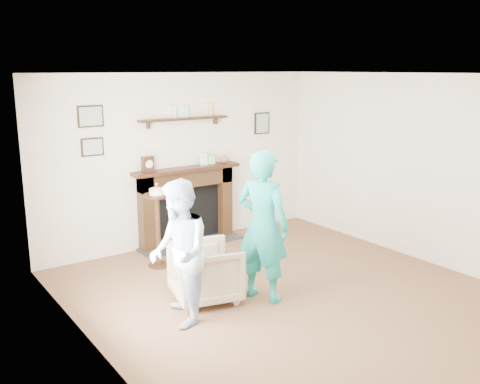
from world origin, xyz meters
The scene contains 6 objects.
ground centered at (0.00, 0.00, 0.00)m, with size 5.00×5.00×0.00m, color brown.
room_shell centered at (0.00, 0.69, 1.62)m, with size 4.54×5.02×2.52m.
armchair centered at (-0.84, 0.50, 0.00)m, with size 0.70×0.72×0.65m, color #C0A78F.
man centered at (-1.34, 0.18, 0.00)m, with size 0.73×0.57×1.49m, color silver.
woman centered at (-0.30, 0.17, 0.00)m, with size 0.62×0.41×1.71m, color #21BBA9.
pedestal_table centered at (-0.80, 1.76, 0.69)m, with size 0.35×0.35×1.12m.
Camera 1 is at (-3.77, -4.32, 2.56)m, focal length 40.00 mm.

